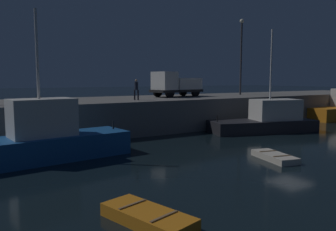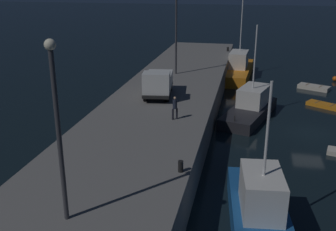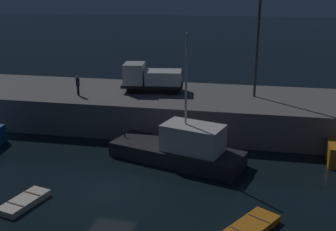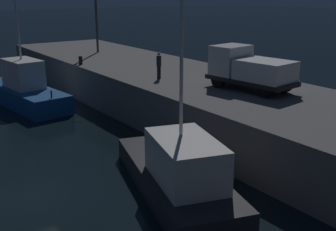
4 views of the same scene
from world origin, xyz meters
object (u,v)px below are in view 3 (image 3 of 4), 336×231
fishing_trawler_red (182,148)px  lamp_post_east (258,37)px  dockworker (78,84)px  utility_truck (151,78)px  rowboat_white_mid (24,202)px  rowboat_blue_far (250,228)px

fishing_trawler_red → lamp_post_east: 11.12m
fishing_trawler_red → dockworker: 11.14m
lamp_post_east → utility_truck: 9.19m
lamp_post_east → utility_truck: bearing=-179.5°
rowboat_white_mid → utility_truck: size_ratio=0.57×
lamp_post_east → fishing_trawler_red: bearing=-119.5°
rowboat_blue_far → dockworker: size_ratio=2.13×
fishing_trawler_red → rowboat_blue_far: fishing_trawler_red is taller
utility_truck → dockworker: (-5.40, -2.48, -0.23)m
fishing_trawler_red → rowboat_white_mid: (-7.25, -7.08, -0.82)m
utility_truck → dockworker: utility_truck is taller
fishing_trawler_red → rowboat_white_mid: size_ratio=3.08×
rowboat_white_mid → dockworker: dockworker is taller
fishing_trawler_red → utility_truck: 9.26m
fishing_trawler_red → utility_truck: fishing_trawler_red is taller
rowboat_blue_far → lamp_post_east: 16.81m
fishing_trawler_red → lamp_post_east: bearing=60.5°
fishing_trawler_red → utility_truck: (-4.00, 7.85, 2.87)m
dockworker → rowboat_white_mid: bearing=-80.2°
fishing_trawler_red → rowboat_blue_far: bearing=-58.7°
rowboat_white_mid → lamp_post_east: lamp_post_east is taller
rowboat_white_mid → dockworker: 13.09m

